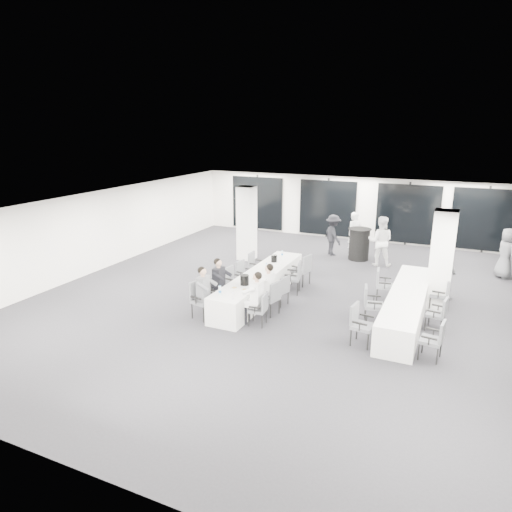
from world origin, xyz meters
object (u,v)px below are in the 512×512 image
Objects in this scene: chair_main_right_mid at (281,289)px; standing_guest_h at (445,268)px; chair_side_right_far at (443,293)px; standing_guest_d at (446,234)px; chair_main_right_second at (271,296)px; standing_guest_g at (248,221)px; chair_side_right_near at (435,338)px; standing_guest_e at (507,250)px; chair_main_left_near at (201,297)px; chair_main_right_far at (303,268)px; chair_main_left_fourth at (243,273)px; standing_guest_c at (333,232)px; chair_side_left_mid at (371,302)px; chair_side_left_far at (382,283)px; banquet_table_side at (406,306)px; chair_main_left_second at (216,290)px; chair_main_right_near at (260,307)px; banquet_table_main at (260,285)px; standing_guest_a at (355,231)px; standing_guest_b at (381,238)px; cocktail_table at (359,244)px; chair_main_left_far at (255,264)px; chair_side_right_mid at (439,312)px; chair_side_left_near at (360,322)px; ice_bucket_near at (245,280)px; chair_main_left_mid at (233,279)px; ice_bucket_far at (274,259)px.

chair_main_right_mid is 0.48× the size of standing_guest_h.
chair_side_right_far is 0.44× the size of standing_guest_d.
standing_guest_g is (-4.00, 6.95, 0.40)m from chair_main_right_second.
standing_guest_e is at bearing -6.94° from chair_side_right_near.
chair_main_left_near is at bearing 122.12° from chair_side_right_far.
chair_main_right_far is 0.52× the size of standing_guest_e.
standing_guest_c is at bearing 173.95° from chair_main_left_fourth.
chair_side_left_mid is 1.04× the size of chair_side_left_far.
chair_main_right_far reaches higher than banquet_table_side.
chair_main_left_fourth is (0.00, 1.75, -0.00)m from chair_main_left_second.
chair_main_right_second is (0.01, 0.73, 0.05)m from chair_main_right_near.
banquet_table_main is 5.96m from standing_guest_a.
standing_guest_b is (3.52, 5.95, 0.55)m from chair_main_left_second.
cocktail_table is 1.33× the size of chair_main_left_far.
chair_main_right_second is at bearing 121.80° from chair_side_right_far.
chair_main_right_second is at bearing 132.41° from chair_main_left_near.
banquet_table_side is at bearing -65.10° from cocktail_table.
chair_side_left_near is at bearing 142.15° from chair_side_right_mid.
chair_main_right_near is at bearing 66.25° from standing_guest_b.
chair_main_right_far is 1.14× the size of chair_side_right_mid.
chair_main_left_fourth is 2.91m from chair_main_right_near.
chair_main_right_mid is at bearing -65.80° from chair_side_left_far.
cocktail_table reaches higher than chair_side_left_near.
ice_bucket_near is at bearing -106.05° from cocktail_table.
standing_guest_c is 6.05m from standing_guest_e.
cocktail_table is 1.23× the size of chair_side_left_near.
chair_main_left_mid is 3.14× the size of ice_bucket_near.
cocktail_table is at bearing 173.01° from chair_main_left_near.
chair_main_right_mid is (-3.38, -0.46, 0.12)m from banquet_table_side.
chair_main_left_far is 4.91m from standing_guest_a.
chair_main_left_far is 4.28m from standing_guest_c.
chair_main_left_mid is at bearing 80.67° from chair_side_right_near.
chair_main_left_near is 10.06m from standing_guest_d.
standing_guest_g is (-8.20, 7.77, 0.42)m from chair_side_right_near.
standing_guest_b is at bearing 34.12° from chair_side_right_mid.
standing_guest_e is at bearing -33.35° from chair_main_right_mid.
standing_guest_h is (4.17, 4.14, 0.41)m from chair_main_right_near.
chair_main_right_mid is 1.85m from ice_bucket_far.
standing_guest_b is 2.63m from standing_guest_d.
chair_main_right_mid is at bearing -113.28° from chair_side_left_near.
standing_guest_e is 3.30m from standing_guest_h.
chair_side_right_mid is 7.16m from standing_guest_c.
chair_side_left_near is at bearing 87.90° from standing_guest_b.
standing_guest_g is (-2.34, 5.29, 0.45)m from chair_main_left_fourth.
chair_main_right_mid is (-0.00, 1.50, 0.00)m from chair_main_right_near.
chair_side_right_mid is 5.59m from standing_guest_b.
banquet_table_main is 4.20m from banquet_table_side.
chair_main_right_near is 0.88× the size of chair_side_left_mid.
standing_guest_b reaches higher than chair_main_left_mid.
chair_main_left_near is 1.14× the size of chair_side_right_mid.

